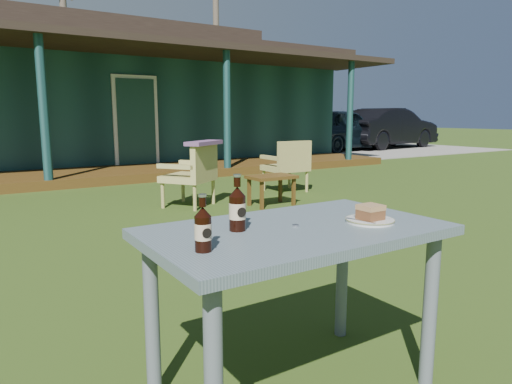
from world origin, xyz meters
TOP-DOWN VIEW (x-y plane):
  - ground at (0.00, 0.00)m, footprint 80.00×80.00m
  - pavilion at (-0.00, 9.39)m, footprint 15.80×8.30m
  - gravel_strip at (10.50, 8.50)m, footprint 9.00×6.00m
  - tree_mid at (3.00, 18.50)m, footprint 0.28×0.28m
  - tree_right at (9.50, 17.00)m, footprint 0.28×0.28m
  - car_near at (9.62, 8.48)m, footprint 4.45×2.40m
  - car_far at (12.00, 8.48)m, footprint 4.52×2.02m
  - cafe_table at (0.00, -1.60)m, footprint 1.20×0.70m
  - plate at (0.31, -1.70)m, footprint 0.20×0.20m
  - cake_slice at (0.31, -1.71)m, footprint 0.09×0.09m
  - fork at (0.25, -1.71)m, footprint 0.04×0.14m
  - cola_bottle_near at (-0.23, -1.52)m, footprint 0.07×0.07m
  - cola_bottle_far at (-0.47, -1.70)m, footprint 0.06×0.06m
  - bottle_cap at (-0.00, -1.60)m, footprint 0.03×0.03m
  - armchair_left at (1.37, 2.32)m, footprint 0.81×0.80m
  - armchair_right at (3.08, 2.58)m, footprint 0.60×0.56m
  - floral_throw at (1.46, 2.19)m, footprint 0.65×0.55m
  - side_table at (2.25, 1.82)m, footprint 0.60×0.40m

SIDE VIEW (x-z plane):
  - ground at x=0.00m, z-range 0.00..0.00m
  - gravel_strip at x=10.50m, z-range 0.00..0.02m
  - side_table at x=2.25m, z-range 0.14..0.54m
  - armchair_right at x=3.08m, z-range 0.05..0.84m
  - armchair_left at x=1.37m, z-range 0.05..0.85m
  - cafe_table at x=0.00m, z-range 0.26..0.98m
  - car_near at x=9.62m, z-range 0.00..1.44m
  - car_far at x=12.00m, z-range 0.00..1.44m
  - bottle_cap at x=0.00m, z-range 0.72..0.73m
  - plate at x=0.31m, z-range 0.72..0.74m
  - fork at x=0.25m, z-range 0.73..0.74m
  - cake_slice at x=0.31m, z-range 0.73..0.80m
  - cola_bottle_far at x=-0.47m, z-range 0.70..0.89m
  - cola_bottle_near at x=-0.23m, z-range 0.70..0.92m
  - floral_throw at x=1.46m, z-range 0.80..0.85m
  - pavilion at x=0.00m, z-range -0.12..3.33m
  - tree_mid at x=3.00m, z-range 0.00..9.50m
  - tree_right at x=9.50m, z-range 0.00..11.00m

